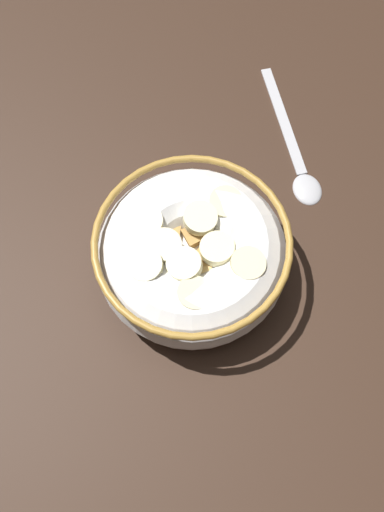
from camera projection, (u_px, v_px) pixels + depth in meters
ground_plane at (192, 274)px, 52.88cm from camera, size 135.49×135.49×2.00cm
cereal_bowl at (192, 255)px, 48.85cm from camera, size 15.95×15.95×6.41cm
spoon at (298, 160)px, 56.01cm from camera, size 10.07×14.48×0.80cm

